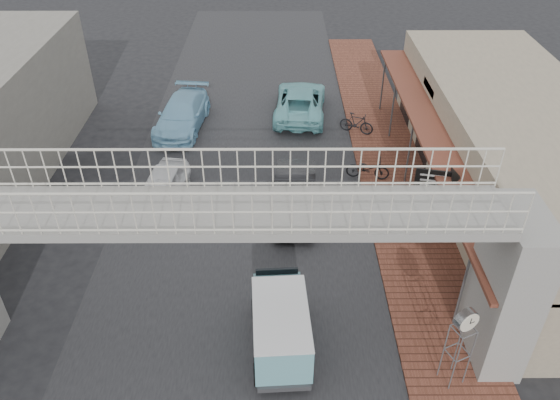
{
  "coord_description": "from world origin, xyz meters",
  "views": [
    {
      "loc": [
        1.45,
        -14.62,
        13.05
      ],
      "look_at": [
        1.51,
        1.19,
        1.8
      ],
      "focal_mm": 35.0,
      "sensor_mm": 36.0,
      "label": 1
    }
  ],
  "objects_px": {
    "angkot_far": "(182,114)",
    "arrow_sign": "(456,185)",
    "angkot_van": "(280,322)",
    "motorcycle_far": "(357,123)",
    "dark_sedan": "(295,196)",
    "white_hatchback": "(162,188)",
    "motorcycle_near": "(368,168)",
    "angkot_curb": "(300,101)",
    "street_clock": "(466,323)"
  },
  "relations": [
    {
      "from": "motorcycle_near",
      "to": "street_clock",
      "type": "xyz_separation_m",
      "value": [
        0.95,
        -10.31,
        1.78
      ]
    },
    {
      "from": "dark_sedan",
      "to": "angkot_van",
      "type": "xyz_separation_m",
      "value": [
        -0.59,
        -6.85,
        0.35
      ]
    },
    {
      "from": "angkot_far",
      "to": "motorcycle_near",
      "type": "xyz_separation_m",
      "value": [
        8.66,
        -4.86,
        -0.16
      ]
    },
    {
      "from": "white_hatchback",
      "to": "street_clock",
      "type": "bearing_deg",
      "value": -35.42
    },
    {
      "from": "motorcycle_far",
      "to": "arrow_sign",
      "type": "relative_size",
      "value": 0.54
    },
    {
      "from": "motorcycle_far",
      "to": "angkot_far",
      "type": "bearing_deg",
      "value": 109.0
    },
    {
      "from": "angkot_far",
      "to": "angkot_curb",
      "type": "bearing_deg",
      "value": 19.7
    },
    {
      "from": "angkot_far",
      "to": "street_clock",
      "type": "relative_size",
      "value": 1.88
    },
    {
      "from": "angkot_curb",
      "to": "arrow_sign",
      "type": "height_order",
      "value": "arrow_sign"
    },
    {
      "from": "dark_sedan",
      "to": "angkot_curb",
      "type": "height_order",
      "value": "dark_sedan"
    },
    {
      "from": "street_clock",
      "to": "angkot_van",
      "type": "bearing_deg",
      "value": 141.41
    },
    {
      "from": "angkot_far",
      "to": "street_clock",
      "type": "xyz_separation_m",
      "value": [
        9.61,
        -15.18,
        1.62
      ]
    },
    {
      "from": "arrow_sign",
      "to": "street_clock",
      "type": "bearing_deg",
      "value": -90.0
    },
    {
      "from": "white_hatchback",
      "to": "arrow_sign",
      "type": "bearing_deg",
      "value": -7.26
    },
    {
      "from": "street_clock",
      "to": "arrow_sign",
      "type": "xyz_separation_m",
      "value": [
        1.28,
        5.96,
        0.27
      ]
    },
    {
      "from": "dark_sedan",
      "to": "angkot_curb",
      "type": "relative_size",
      "value": 0.85
    },
    {
      "from": "white_hatchback",
      "to": "angkot_curb",
      "type": "xyz_separation_m",
      "value": [
        5.86,
        7.89,
        0.09
      ]
    },
    {
      "from": "motorcycle_far",
      "to": "angkot_curb",
      "type": "bearing_deg",
      "value": 74.66
    },
    {
      "from": "street_clock",
      "to": "motorcycle_near",
      "type": "bearing_deg",
      "value": 70.66
    },
    {
      "from": "white_hatchback",
      "to": "angkot_van",
      "type": "relative_size",
      "value": 1.07
    },
    {
      "from": "angkot_far",
      "to": "motorcycle_far",
      "type": "distance_m",
      "value": 8.7
    },
    {
      "from": "street_clock",
      "to": "angkot_far",
      "type": "bearing_deg",
      "value": 97.74
    },
    {
      "from": "angkot_van",
      "to": "motorcycle_far",
      "type": "bearing_deg",
      "value": 70.69
    },
    {
      "from": "angkot_curb",
      "to": "street_clock",
      "type": "distance_m",
      "value": 17.1
    },
    {
      "from": "dark_sedan",
      "to": "angkot_far",
      "type": "xyz_separation_m",
      "value": [
        -5.46,
        7.14,
        -0.01
      ]
    },
    {
      "from": "motorcycle_far",
      "to": "white_hatchback",
      "type": "bearing_deg",
      "value": 147.59
    },
    {
      "from": "angkot_far",
      "to": "arrow_sign",
      "type": "relative_size",
      "value": 1.63
    },
    {
      "from": "motorcycle_far",
      "to": "arrow_sign",
      "type": "height_order",
      "value": "arrow_sign"
    },
    {
      "from": "street_clock",
      "to": "white_hatchback",
      "type": "bearing_deg",
      "value": 112.78
    },
    {
      "from": "angkot_van",
      "to": "motorcycle_far",
      "type": "relative_size",
      "value": 2.13
    },
    {
      "from": "angkot_far",
      "to": "arrow_sign",
      "type": "height_order",
      "value": "arrow_sign"
    },
    {
      "from": "angkot_curb",
      "to": "street_clock",
      "type": "relative_size",
      "value": 1.98
    },
    {
      "from": "white_hatchback",
      "to": "angkot_curb",
      "type": "height_order",
      "value": "angkot_curb"
    },
    {
      "from": "white_hatchback",
      "to": "angkot_curb",
      "type": "bearing_deg",
      "value": 60.6
    },
    {
      "from": "white_hatchback",
      "to": "angkot_far",
      "type": "relative_size",
      "value": 0.76
    },
    {
      "from": "dark_sedan",
      "to": "motorcycle_near",
      "type": "height_order",
      "value": "dark_sedan"
    },
    {
      "from": "white_hatchback",
      "to": "angkot_far",
      "type": "bearing_deg",
      "value": 98.23
    },
    {
      "from": "angkot_curb",
      "to": "street_clock",
      "type": "xyz_separation_m",
      "value": [
        3.64,
        -16.63,
        1.61
      ]
    },
    {
      "from": "motorcycle_near",
      "to": "arrow_sign",
      "type": "distance_m",
      "value": 5.31
    },
    {
      "from": "angkot_curb",
      "to": "motorcycle_far",
      "type": "xyz_separation_m",
      "value": [
        2.69,
        -2.2,
        -0.14
      ]
    },
    {
      "from": "angkot_van",
      "to": "motorcycle_far",
      "type": "distance_m",
      "value": 13.79
    },
    {
      "from": "angkot_van",
      "to": "arrow_sign",
      "type": "relative_size",
      "value": 1.16
    },
    {
      "from": "white_hatchback",
      "to": "motorcycle_far",
      "type": "distance_m",
      "value": 10.27
    },
    {
      "from": "motorcycle_near",
      "to": "angkot_curb",
      "type": "bearing_deg",
      "value": 33.32
    },
    {
      "from": "dark_sedan",
      "to": "motorcycle_near",
      "type": "relative_size",
      "value": 2.48
    },
    {
      "from": "angkot_far",
      "to": "motorcycle_far",
      "type": "relative_size",
      "value": 3.0
    },
    {
      "from": "dark_sedan",
      "to": "white_hatchback",
      "type": "bearing_deg",
      "value": 175.18
    },
    {
      "from": "motorcycle_far",
      "to": "street_clock",
      "type": "bearing_deg",
      "value": -152.29
    },
    {
      "from": "motorcycle_near",
      "to": "angkot_far",
      "type": "bearing_deg",
      "value": 70.94
    },
    {
      "from": "angkot_van",
      "to": "street_clock",
      "type": "height_order",
      "value": "street_clock"
    }
  ]
}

